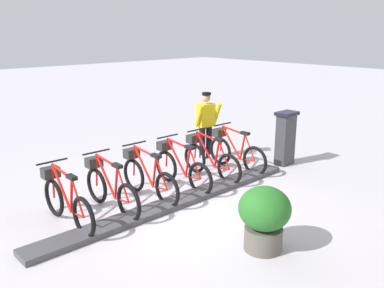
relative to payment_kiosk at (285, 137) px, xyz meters
name	(u,v)px	position (x,y,z in m)	size (l,w,h in m)	color
ground_plane	(177,204)	(-0.05, 3.44, -0.67)	(60.00, 60.00, 0.00)	silver
dock_rail_base	(177,202)	(-0.05, 3.44, -0.62)	(0.44, 5.78, 0.10)	#47474C
payment_kiosk	(285,137)	(0.00, 0.00, 0.00)	(0.36, 0.52, 1.28)	#38383D
bike_docked_0	(235,151)	(0.57, 1.15, -0.24)	(1.72, 0.54, 1.02)	black
bike_docked_1	(209,159)	(0.57, 1.98, -0.24)	(1.72, 0.54, 1.02)	black
bike_docked_2	(180,167)	(0.57, 2.81, -0.24)	(1.72, 0.54, 1.02)	black
bike_docked_3	(147,177)	(0.57, 3.64, -0.24)	(1.72, 0.54, 1.02)	black
bike_docked_4	(109,188)	(0.57, 4.47, -0.24)	(1.72, 0.54, 1.02)	black
bike_docked_5	(66,200)	(0.57, 5.30, -0.24)	(1.72, 0.54, 1.02)	black
worker_near_rack	(206,123)	(1.62, 1.04, 0.24)	(0.54, 0.67, 1.66)	white
planter_bush	(264,215)	(-2.13, 3.56, -0.12)	(0.76, 0.76, 0.97)	#59544C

